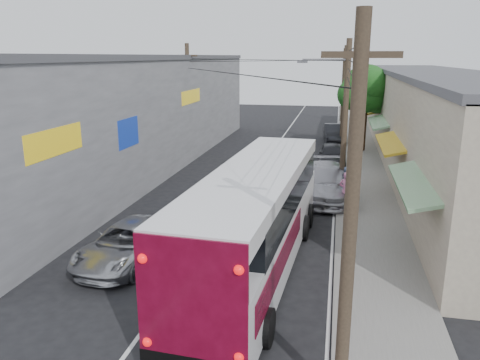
% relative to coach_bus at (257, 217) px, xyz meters
% --- Properties ---
extents(ground, '(120.00, 120.00, 0.00)m').
position_rel_coach_bus_xyz_m(ground, '(-2.32, -4.10, -1.85)').
color(ground, black).
rests_on(ground, ground).
extents(sidewalk, '(3.00, 80.00, 0.12)m').
position_rel_coach_bus_xyz_m(sidewalk, '(4.18, 15.90, -1.79)').
color(sidewalk, slate).
rests_on(sidewalk, ground).
extents(building_right, '(7.09, 40.00, 6.25)m').
position_rel_coach_bus_xyz_m(building_right, '(8.67, 17.90, 1.30)').
color(building_right, '#BFB398').
rests_on(building_right, ground).
extents(building_left, '(7.20, 36.00, 7.25)m').
position_rel_coach_bus_xyz_m(building_left, '(-10.82, 13.89, 1.80)').
color(building_left, gray).
rests_on(building_left, ground).
extents(utility_poles, '(11.80, 45.28, 8.00)m').
position_rel_coach_bus_xyz_m(utility_poles, '(0.81, 16.22, 2.27)').
color(utility_poles, '#473828').
rests_on(utility_poles, ground).
extents(street_tree, '(4.40, 4.00, 6.60)m').
position_rel_coach_bus_xyz_m(street_tree, '(4.55, 21.91, 2.82)').
color(street_tree, '#3F2B19').
rests_on(street_tree, ground).
extents(coach_bus, '(3.41, 12.55, 3.58)m').
position_rel_coach_bus_xyz_m(coach_bus, '(0.00, 0.00, 0.00)').
color(coach_bus, white).
rests_on(coach_bus, ground).
extents(jeepney, '(2.80, 5.18, 1.38)m').
position_rel_coach_bus_xyz_m(jeepney, '(-4.58, -0.45, -1.16)').
color(jeepney, '#B2B3B9').
rests_on(jeepney, ground).
extents(parked_suv, '(3.23, 6.26, 1.74)m').
position_rel_coach_bus_xyz_m(parked_suv, '(2.16, 8.90, -0.99)').
color(parked_suv, '#A2A1A9').
rests_on(parked_suv, ground).
extents(parked_car_mid, '(1.89, 4.36, 1.47)m').
position_rel_coach_bus_xyz_m(parked_car_mid, '(2.28, 16.67, -1.12)').
color(parked_car_mid, '#242428').
rests_on(parked_car_mid, ground).
extents(parked_car_far, '(2.00, 4.64, 1.49)m').
position_rel_coach_bus_xyz_m(parked_car_far, '(2.28, 25.86, -1.11)').
color(parked_car_far, black).
rests_on(parked_car_far, ground).
extents(pedestrian_near, '(0.79, 0.65, 1.86)m').
position_rel_coach_bus_xyz_m(pedestrian_near, '(3.08, 6.74, -0.81)').
color(pedestrian_near, pink).
rests_on(pedestrian_near, sidewalk).
extents(pedestrian_far, '(0.84, 0.67, 1.70)m').
position_rel_coach_bus_xyz_m(pedestrian_far, '(3.08, 8.46, -0.88)').
color(pedestrian_far, '#9BB3E1').
rests_on(pedestrian_far, sidewalk).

